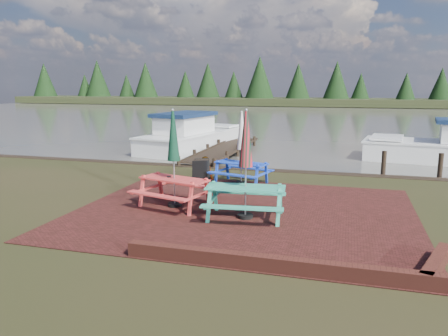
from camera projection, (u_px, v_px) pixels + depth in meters
name	position (u px, v px, depth m)	size (l,w,h in m)	color
ground	(234.00, 223.00, 10.91)	(120.00, 120.00, 0.00)	black
paving	(244.00, 212.00, 11.86)	(9.00, 7.50, 0.02)	black
brick_wall	(314.00, 265.00, 8.02)	(6.21, 1.79, 0.30)	#4C1E16
water	(323.00, 117.00, 45.85)	(120.00, 60.00, 0.02)	#434039
far_treeline	(335.00, 85.00, 72.61)	(120.00, 10.00, 8.10)	black
picnic_table_teal	(246.00, 182.00, 11.11)	(2.19, 1.99, 2.79)	teal
picnic_table_red	(174.00, 174.00, 12.19)	(2.37, 2.21, 2.73)	#DC3C38
picnic_table_blue	(241.00, 159.00, 15.05)	(2.16, 2.01, 2.50)	#193DBB
chalkboard	(201.00, 171.00, 15.19)	(0.56, 0.72, 0.85)	black
jetty	(224.00, 149.00, 22.48)	(1.76, 9.08, 1.00)	black
boat_jetty	(192.00, 137.00, 24.50)	(4.16, 8.34, 2.31)	silver
person	(205.00, 157.00, 15.83)	(0.61, 0.40, 1.67)	gray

